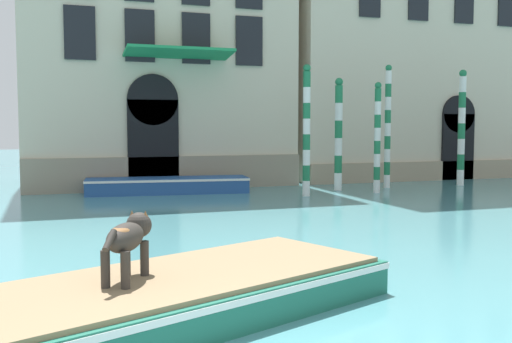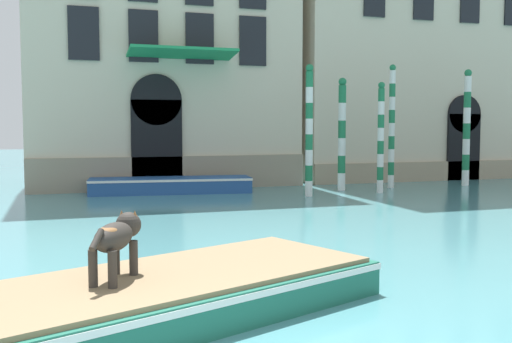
{
  "view_description": "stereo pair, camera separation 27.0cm",
  "coord_description": "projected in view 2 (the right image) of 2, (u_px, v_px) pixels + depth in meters",
  "views": [
    {
      "loc": [
        -2.15,
        -3.57,
        2.38
      ],
      "look_at": [
        2.87,
        10.79,
        1.2
      ],
      "focal_mm": 42.0,
      "sensor_mm": 36.0,
      "label": 1
    },
    {
      "loc": [
        -1.89,
        -3.66,
        2.38
      ],
      "look_at": [
        2.87,
        10.79,
        1.2
      ],
      "focal_mm": 42.0,
      "sensor_mm": 36.0,
      "label": 2
    }
  ],
  "objects": [
    {
      "name": "palazzo_left",
      "position": [
        158.0,
        3.0,
        24.45
      ],
      "size": [
        10.3,
        7.4,
        14.78
      ],
      "color": "beige",
      "rests_on": "ground_plane"
    },
    {
      "name": "boat_foreground",
      "position": [
        91.0,
        309.0,
        6.85
      ],
      "size": [
        7.93,
        4.94,
        0.52
      ],
      "rotation": [
        0.0,
        0.0,
        0.38
      ],
      "color": "#1E6651",
      "rests_on": "ground_plane"
    },
    {
      "name": "dog_on_deck",
      "position": [
        117.0,
        237.0,
        7.2
      ],
      "size": [
        0.72,
        1.07,
        0.79
      ],
      "rotation": [
        0.0,
        0.0,
        1.06
      ],
      "color": "#332D28",
      "rests_on": "boat_foreground"
    },
    {
      "name": "boat_moored_near_palazzo",
      "position": [
        171.0,
        185.0,
        21.0
      ],
      "size": [
        5.73,
        1.99,
        0.55
      ],
      "rotation": [
        0.0,
        0.0,
        -0.12
      ],
      "color": "#234C8C",
      "rests_on": "ground_plane"
    },
    {
      "name": "mooring_pole_0",
      "position": [
        392.0,
        126.0,
        22.58
      ],
      "size": [
        0.24,
        0.24,
        4.65
      ],
      "color": "white",
      "rests_on": "ground_plane"
    },
    {
      "name": "mooring_pole_1",
      "position": [
        342.0,
        134.0,
        21.74
      ],
      "size": [
        0.29,
        0.29,
        4.09
      ],
      "color": "white",
      "rests_on": "ground_plane"
    },
    {
      "name": "mooring_pole_2",
      "position": [
        309.0,
        130.0,
        19.92
      ],
      "size": [
        0.26,
        0.26,
        4.4
      ],
      "color": "white",
      "rests_on": "ground_plane"
    },
    {
      "name": "mooring_pole_3",
      "position": [
        467.0,
        127.0,
        23.51
      ],
      "size": [
        0.29,
        0.29,
        4.56
      ],
      "color": "white",
      "rests_on": "ground_plane"
    },
    {
      "name": "mooring_pole_4",
      "position": [
        381.0,
        137.0,
        20.93
      ],
      "size": [
        0.24,
        0.24,
        3.88
      ],
      "color": "white",
      "rests_on": "ground_plane"
    }
  ]
}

